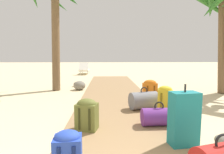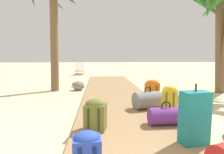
# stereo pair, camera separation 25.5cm
# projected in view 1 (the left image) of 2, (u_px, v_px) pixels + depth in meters

# --- Properties ---
(ground_plane) EXTENTS (60.00, 60.00, 0.00)m
(ground_plane) POSITION_uv_depth(u_px,v_px,m) (117.00, 105.00, 4.75)
(ground_plane) COLOR beige
(boardwalk) EXTENTS (1.90, 9.86, 0.08)m
(boardwalk) POSITION_uv_depth(u_px,v_px,m) (115.00, 95.00, 5.73)
(boardwalk) COLOR #9E7A51
(boardwalk) RESTS_ON ground
(duffel_bag_grey) EXTENTS (0.68, 0.52, 0.49)m
(duffel_bag_grey) POSITION_uv_depth(u_px,v_px,m) (144.00, 100.00, 4.12)
(duffel_bag_grey) COLOR slate
(duffel_bag_grey) RESTS_ON boardwalk
(duffel_bag_purple) EXTENTS (0.58, 0.31, 0.41)m
(duffel_bag_purple) POSITION_uv_depth(u_px,v_px,m) (159.00, 117.00, 3.15)
(duffel_bag_purple) COLOR #6B2D84
(duffel_bag_purple) RESTS_ON boardwalk
(backpack_orange) EXTENTS (0.35, 0.22, 0.58)m
(backpack_orange) POSITION_uv_depth(u_px,v_px,m) (150.00, 91.00, 4.60)
(backpack_orange) COLOR orange
(backpack_orange) RESTS_ON boardwalk
(backpack_olive) EXTENTS (0.37, 0.32, 0.50)m
(backpack_olive) POSITION_uv_depth(u_px,v_px,m) (87.00, 113.00, 2.96)
(backpack_olive) COLOR olive
(backpack_olive) RESTS_ON boardwalk
(suitcase_teal) EXTENTS (0.38, 0.26, 0.81)m
(suitcase_teal) POSITION_uv_depth(u_px,v_px,m) (184.00, 119.00, 2.43)
(suitcase_teal) COLOR #197A7F
(suitcase_teal) RESTS_ON boardwalk
(backpack_blue) EXTENTS (0.28, 0.25, 0.47)m
(backpack_blue) POSITION_uv_depth(u_px,v_px,m) (68.00, 153.00, 1.78)
(backpack_blue) COLOR #2847B7
(backpack_blue) RESTS_ON boardwalk
(backpack_yellow) EXTENTS (0.32, 0.26, 0.59)m
(backpack_yellow) POSITION_uv_depth(u_px,v_px,m) (165.00, 100.00, 3.65)
(backpack_yellow) COLOR gold
(backpack_yellow) RESTS_ON boardwalk
(palm_tree_near_left) EXTENTS (2.25, 2.38, 4.09)m
(palm_tree_near_left) POSITION_uv_depth(u_px,v_px,m) (54.00, 1.00, 6.56)
(palm_tree_near_left) COLOR brown
(palm_tree_near_left) RESTS_ON ground
(lounge_chair) EXTENTS (0.60, 1.55, 0.78)m
(lounge_chair) POSITION_uv_depth(u_px,v_px,m) (84.00, 69.00, 12.58)
(lounge_chair) COLOR white
(lounge_chair) RESTS_ON ground
(rock_left_near) EXTENTS (0.59, 0.59, 0.33)m
(rock_left_near) POSITION_uv_depth(u_px,v_px,m) (80.00, 85.00, 6.85)
(rock_left_near) COLOR gray
(rock_left_near) RESTS_ON ground
(rock_left_far) EXTENTS (0.36, 0.37, 0.19)m
(rock_left_far) POSITION_uv_depth(u_px,v_px,m) (77.00, 84.00, 7.60)
(rock_left_far) COLOR gray
(rock_left_far) RESTS_ON ground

